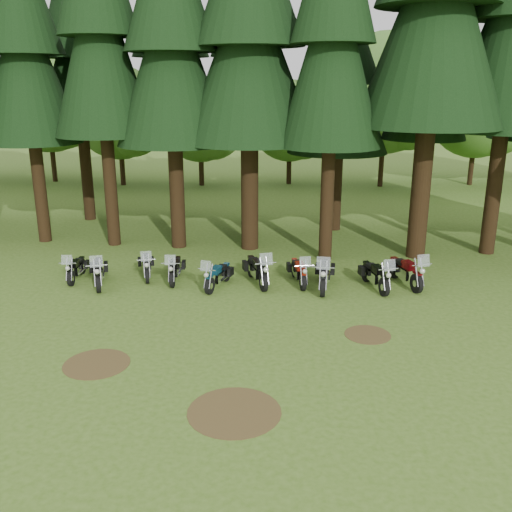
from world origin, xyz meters
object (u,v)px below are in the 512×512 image
at_px(motorcycle_2, 146,266).
at_px(motorcycle_3, 175,270).
at_px(motorcycle_6, 299,272).
at_px(motorcycle_4, 218,276).
at_px(motorcycle_7, 324,275).
at_px(motorcycle_5, 257,271).
at_px(motorcycle_9, 405,272).
at_px(motorcycle_1, 98,273).
at_px(motorcycle_8, 375,276).
at_px(motorcycle_0, 76,269).

relative_size(motorcycle_2, motorcycle_3, 0.99).
xyz_separation_m(motorcycle_3, motorcycle_6, (4.70, 0.08, 0.01)).
bearing_deg(motorcycle_4, motorcycle_7, 19.48).
relative_size(motorcycle_5, motorcycle_6, 1.09).
distance_m(motorcycle_2, motorcycle_3, 1.24).
bearing_deg(motorcycle_9, motorcycle_3, 161.93).
distance_m(motorcycle_5, motorcycle_9, 5.52).
distance_m(motorcycle_1, motorcycle_8, 10.25).
relative_size(motorcycle_2, motorcycle_6, 0.96).
relative_size(motorcycle_4, motorcycle_9, 0.88).
height_order(motorcycle_3, motorcycle_5, motorcycle_5).
height_order(motorcycle_2, motorcycle_6, motorcycle_6).
xyz_separation_m(motorcycle_0, motorcycle_3, (3.80, 0.20, 0.02)).
height_order(motorcycle_4, motorcycle_7, motorcycle_7).
xyz_separation_m(motorcycle_7, motorcycle_9, (3.02, 0.60, -0.01)).
bearing_deg(motorcycle_5, motorcycle_8, -22.61).
bearing_deg(motorcycle_0, motorcycle_3, -1.71).
height_order(motorcycle_2, motorcycle_8, motorcycle_8).
bearing_deg(motorcycle_2, motorcycle_3, -31.82).
distance_m(motorcycle_3, motorcycle_4, 1.84).
bearing_deg(motorcycle_9, motorcycle_4, 167.27).
bearing_deg(motorcycle_3, motorcycle_9, -2.47).
bearing_deg(motorcycle_9, motorcycle_2, 159.89).
bearing_deg(motorcycle_7, motorcycle_0, -176.65).
distance_m(motorcycle_1, motorcycle_3, 2.83).
relative_size(motorcycle_3, motorcycle_9, 0.89).
height_order(motorcycle_4, motorcycle_9, motorcycle_9).
height_order(motorcycle_5, motorcycle_7, motorcycle_7).
height_order(motorcycle_1, motorcycle_8, motorcycle_1).
bearing_deg(motorcycle_2, motorcycle_9, -17.45).
xyz_separation_m(motorcycle_2, motorcycle_4, (2.94, -0.92, -0.00)).
bearing_deg(motorcycle_1, motorcycle_0, 135.17).
relative_size(motorcycle_0, motorcycle_7, 0.82).
xyz_separation_m(motorcycle_5, motorcycle_7, (2.49, -0.28, 0.01)).
relative_size(motorcycle_1, motorcycle_8, 1.01).
height_order(motorcycle_1, motorcycle_3, motorcycle_1).
bearing_deg(motorcycle_8, motorcycle_6, 156.88).
xyz_separation_m(motorcycle_0, motorcycle_7, (9.43, -0.15, 0.10)).
relative_size(motorcycle_4, motorcycle_8, 0.92).
relative_size(motorcycle_2, motorcycle_9, 0.88).
bearing_deg(motorcycle_6, motorcycle_1, 173.18).
height_order(motorcycle_2, motorcycle_4, motorcycle_2).
xyz_separation_m(motorcycle_2, motorcycle_8, (8.70, -0.53, 0.04)).
bearing_deg(motorcycle_0, motorcycle_5, -3.64).
bearing_deg(motorcycle_4, motorcycle_5, 36.52).
xyz_separation_m(motorcycle_1, motorcycle_3, (2.74, 0.72, -0.05)).
xyz_separation_m(motorcycle_2, motorcycle_7, (6.83, -0.67, 0.08)).
bearing_deg(motorcycle_0, motorcycle_8, -4.78).
height_order(motorcycle_0, motorcycle_2, motorcycle_2).
relative_size(motorcycle_1, motorcycle_9, 0.97).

